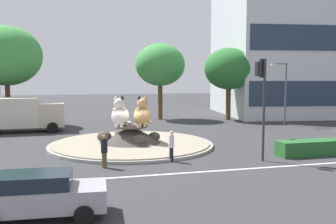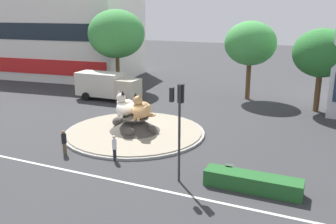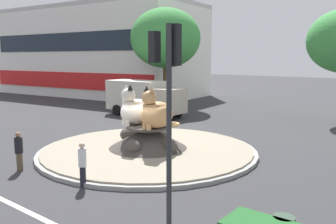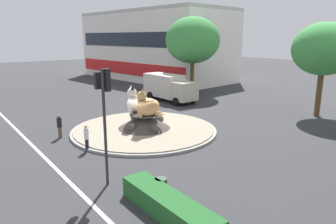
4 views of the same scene
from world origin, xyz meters
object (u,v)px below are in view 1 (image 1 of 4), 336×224
at_px(pedestrian_black_shirt, 104,150).
at_px(litter_bin, 290,146).
at_px(second_tree_near_tower, 6,56).
at_px(streetlight_arm, 284,89).
at_px(cat_statue_calico, 142,114).
at_px(pedestrian_white_shirt, 171,145).
at_px(broadleaf_tree_behind_island, 160,65).
at_px(traffic_light_mast, 262,87).
at_px(delivery_box_truck, 20,114).
at_px(sedan_on_far_lane, 39,195).
at_px(cat_statue_white, 120,115).
at_px(third_tree_left, 229,69).

relative_size(pedestrian_black_shirt, litter_bin, 1.91).
distance_m(second_tree_near_tower, streetlight_arm, 26.96).
height_order(cat_statue_calico, pedestrian_white_shirt, cat_statue_calico).
bearing_deg(broadleaf_tree_behind_island, pedestrian_black_shirt, -110.78).
xyz_separation_m(broadleaf_tree_behind_island, second_tree_near_tower, (-15.57, -1.61, 0.67)).
bearing_deg(litter_bin, traffic_light_mast, -154.65).
bearing_deg(pedestrian_white_shirt, pedestrian_black_shirt, -149.63).
bearing_deg(delivery_box_truck, broadleaf_tree_behind_island, 24.18).
relative_size(broadleaf_tree_behind_island, sedan_on_far_lane, 1.93).
bearing_deg(pedestrian_white_shirt, streetlight_arm, 63.56).
relative_size(broadleaf_tree_behind_island, pedestrian_white_shirt, 4.86).
bearing_deg(second_tree_near_tower, pedestrian_black_shirt, -68.79).
relative_size(sedan_on_far_lane, litter_bin, 4.85).
height_order(cat_statue_white, streetlight_arm, streetlight_arm).
bearing_deg(sedan_on_far_lane, third_tree_left, 58.77).
bearing_deg(traffic_light_mast, delivery_box_truck, 39.88).
xyz_separation_m(broadleaf_tree_behind_island, pedestrian_black_shirt, (-8.01, -21.09, -5.14)).
relative_size(cat_statue_white, pedestrian_white_shirt, 1.28).
height_order(third_tree_left, sedan_on_far_lane, third_tree_left).
xyz_separation_m(third_tree_left, pedestrian_white_shirt, (-11.48, -18.35, -4.67)).
distance_m(third_tree_left, delivery_box_truck, 21.92).
height_order(broadleaf_tree_behind_island, delivery_box_truck, broadleaf_tree_behind_island).
distance_m(cat_statue_white, cat_statue_calico, 1.50).
distance_m(streetlight_arm, pedestrian_black_shirt, 22.59).
bearing_deg(broadleaf_tree_behind_island, third_tree_left, -17.64).
bearing_deg(pedestrian_white_shirt, delivery_box_truck, 147.79).
bearing_deg(second_tree_near_tower, pedestrian_white_shirt, -59.34).
xyz_separation_m(traffic_light_mast, litter_bin, (2.70, 1.28, -3.70)).
xyz_separation_m(third_tree_left, delivery_box_truck, (-21.11, -4.31, -4.00)).
bearing_deg(pedestrian_white_shirt, traffic_light_mast, 11.73).
bearing_deg(pedestrian_white_shirt, third_tree_left, 81.30).
relative_size(traffic_light_mast, pedestrian_black_shirt, 3.31).
distance_m(sedan_on_far_lane, delivery_box_truck, 21.23).
bearing_deg(third_tree_left, delivery_box_truck, -168.47).
bearing_deg(cat_statue_white, delivery_box_truck, -125.72).
xyz_separation_m(streetlight_arm, pedestrian_white_shirt, (-14.66, -12.40, -2.63)).
height_order(broadleaf_tree_behind_island, pedestrian_black_shirt, broadleaf_tree_behind_island).
height_order(cat_statue_calico, traffic_light_mast, traffic_light_mast).
relative_size(broadleaf_tree_behind_island, litter_bin, 9.36).
xyz_separation_m(traffic_light_mast, pedestrian_black_shirt, (-8.65, 0.55, -3.23)).
bearing_deg(cat_statue_white, traffic_light_mast, 63.14).
xyz_separation_m(streetlight_arm, delivery_box_truck, (-24.29, 1.64, -1.96)).
bearing_deg(litter_bin, pedestrian_white_shirt, -178.00).
xyz_separation_m(cat_statue_calico, streetlight_arm, (15.33, 7.33, 1.39)).
relative_size(cat_statue_white, pedestrian_black_shirt, 1.29).
height_order(streetlight_arm, pedestrian_white_shirt, streetlight_arm).
relative_size(cat_statue_calico, delivery_box_truck, 0.30).
bearing_deg(cat_statue_calico, streetlight_arm, 125.83).
height_order(traffic_light_mast, third_tree_left, third_tree_left).
distance_m(second_tree_near_tower, pedestrian_white_shirt, 22.86).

